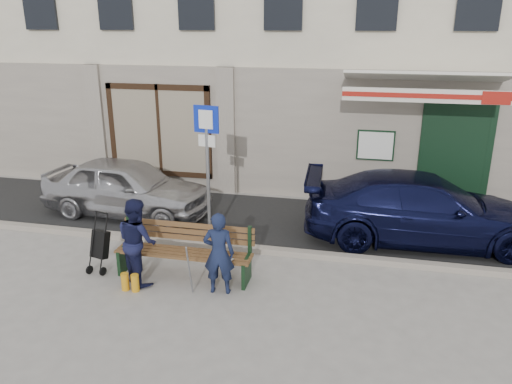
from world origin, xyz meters
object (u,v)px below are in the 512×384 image
(bench, at_px, (181,252))
(woman, at_px, (137,241))
(stroller, at_px, (100,245))
(parking_sign, at_px, (207,153))
(car_silver, at_px, (127,187))
(car_navy, at_px, (423,209))
(man, at_px, (219,253))

(bench, xyz_separation_m, woman, (-0.65, -0.32, 0.29))
(stroller, bearing_deg, bench, 18.54)
(parking_sign, height_order, woman, parking_sign)
(car_silver, xyz_separation_m, woman, (1.61, -2.86, 0.08))
(car_silver, xyz_separation_m, car_navy, (6.48, -0.06, 0.02))
(car_navy, xyz_separation_m, woman, (-4.86, -2.80, 0.06))
(parking_sign, xyz_separation_m, woman, (-0.70, -1.77, -1.12))
(bench, bearing_deg, car_navy, 30.52)
(bench, height_order, woman, woman)
(woman, bearing_deg, parking_sign, -72.92)
(parking_sign, distance_m, bench, 2.02)
(parking_sign, bearing_deg, stroller, -125.37)
(car_navy, distance_m, parking_sign, 4.45)
(woman, bearing_deg, stroller, 23.51)
(car_silver, relative_size, parking_sign, 1.41)
(car_navy, bearing_deg, parking_sign, 100.65)
(man, bearing_deg, parking_sign, -75.25)
(stroller, bearing_deg, car_navy, 39.47)
(car_silver, bearing_deg, stroller, -159.12)
(bench, bearing_deg, man, -25.69)
(car_silver, relative_size, stroller, 3.68)
(car_navy, bearing_deg, woman, 116.61)
(car_silver, distance_m, man, 4.24)
(man, height_order, woman, woman)
(car_navy, relative_size, parking_sign, 1.71)
(bench, distance_m, woman, 0.78)
(bench, relative_size, stroller, 2.27)
(parking_sign, relative_size, stroller, 2.62)
(car_navy, distance_m, bench, 4.89)
(car_navy, bearing_deg, bench, 117.20)
(car_navy, bearing_deg, car_silver, 86.16)
(car_navy, height_order, bench, car_navy)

